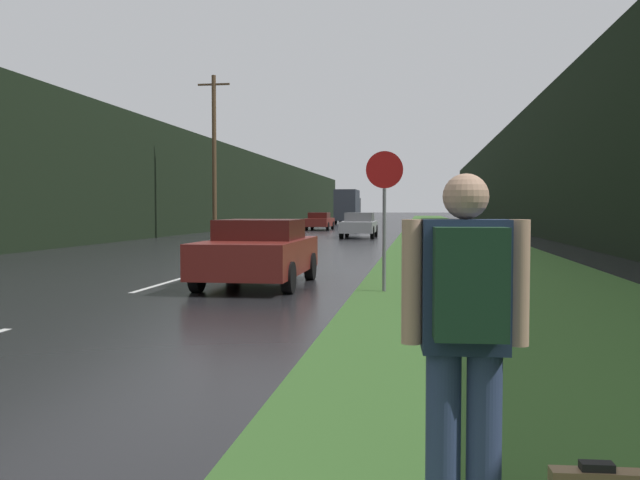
% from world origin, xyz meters
% --- Properties ---
extents(grass_verge, '(6.00, 240.00, 0.02)m').
position_xyz_m(grass_verge, '(7.33, 40.00, 0.01)').
color(grass_verge, '#386028').
rests_on(grass_verge, ground_plane).
extents(lane_stripe_c, '(0.12, 3.00, 0.01)m').
position_xyz_m(lane_stripe_c, '(0.00, 14.72, 0.00)').
color(lane_stripe_c, silver).
rests_on(lane_stripe_c, ground_plane).
extents(lane_stripe_d, '(0.12, 3.00, 0.01)m').
position_xyz_m(lane_stripe_d, '(0.00, 21.72, 0.00)').
color(lane_stripe_d, silver).
rests_on(lane_stripe_d, ground_plane).
extents(lane_stripe_e, '(0.12, 3.00, 0.01)m').
position_xyz_m(lane_stripe_e, '(0.00, 28.72, 0.00)').
color(lane_stripe_e, silver).
rests_on(lane_stripe_e, ground_plane).
extents(treeline_far_side, '(2.00, 140.00, 6.74)m').
position_xyz_m(treeline_far_side, '(-10.33, 50.00, 3.37)').
color(treeline_far_side, black).
rests_on(treeline_far_side, ground_plane).
extents(treeline_near_side, '(2.00, 140.00, 8.21)m').
position_xyz_m(treeline_near_side, '(13.33, 50.00, 4.10)').
color(treeline_near_side, black).
rests_on(treeline_near_side, ground_plane).
extents(utility_pole_far, '(1.80, 0.24, 9.00)m').
position_xyz_m(utility_pole_far, '(-5.70, 37.07, 4.64)').
color(utility_pole_far, '#4C3823').
rests_on(utility_pole_far, ground_plane).
extents(stop_sign, '(0.73, 0.07, 2.79)m').
position_xyz_m(stop_sign, '(4.91, 14.10, 1.75)').
color(stop_sign, slate).
rests_on(stop_sign, ground_plane).
extents(hitchhiker_with_backpack, '(0.64, 0.44, 1.83)m').
position_xyz_m(hitchhiker_with_backpack, '(5.83, 4.14, 1.05)').
color(hitchhiker_with_backpack, navy).
rests_on(hitchhiker_with_backpack, ground_plane).
extents(car_passing_near, '(2.05, 4.23, 1.42)m').
position_xyz_m(car_passing_near, '(2.16, 14.91, 0.73)').
color(car_passing_near, maroon).
rests_on(car_passing_near, ground_plane).
extents(car_passing_far, '(1.91, 4.65, 1.43)m').
position_xyz_m(car_passing_far, '(2.16, 39.30, 0.73)').
color(car_passing_far, '#9E9EA3').
rests_on(car_passing_far, ground_plane).
extents(car_oncoming, '(1.85, 4.73, 1.37)m').
position_xyz_m(car_oncoming, '(-2.16, 52.98, 0.70)').
color(car_oncoming, maroon).
rests_on(car_oncoming, ground_plane).
extents(delivery_truck, '(2.45, 7.09, 3.67)m').
position_xyz_m(delivery_truck, '(-2.16, 73.69, 1.92)').
color(delivery_truck, black).
rests_on(delivery_truck, ground_plane).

